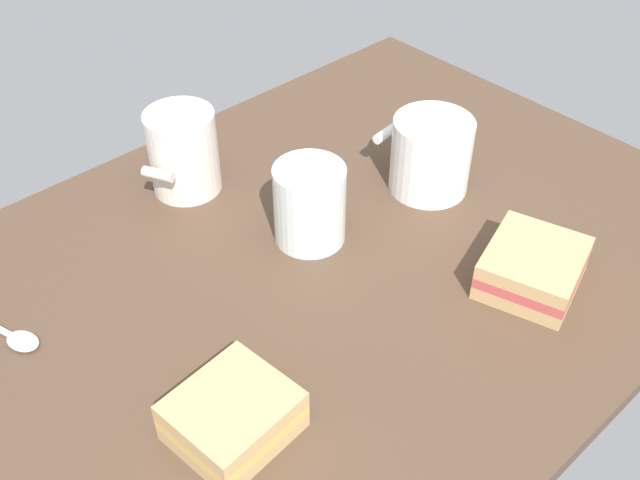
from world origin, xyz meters
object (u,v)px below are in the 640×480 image
Objects in this scene: sandwich_side at (233,416)px; spoon at (7,333)px; coffee_mug_milky at (183,151)px; glass_of_milk at (310,207)px; sandwich_main at (533,268)px; coffee_mug_black at (431,154)px.

sandwich_side is 0.89× the size of spoon.
coffee_mug_milky is at bearing -118.74° from sandwich_side.
coffee_mug_milky reaches higher than glass_of_milk.
coffee_mug_milky is 1.00× the size of sandwich_side.
sandwich_main is at bearing 113.42° from coffee_mug_milky.
coffee_mug_black is 40.72cm from sandwich_side.
sandwich_main is 52.70cm from spoon.
coffee_mug_black is 1.14× the size of coffee_mug_milky.
coffee_mug_milky is (21.42, -19.57, 0.51)cm from coffee_mug_black.
coffee_mug_milky is at bearing -66.58° from sandwich_main.
coffee_mug_milky is 17.58cm from glass_of_milk.
spoon is (43.29, -30.00, -1.82)cm from sandwich_main.
coffee_mug_black is at bearing -162.67° from sandwich_side.
sandwich_main is at bearing 74.88° from coffee_mug_black.
coffee_mug_black is 29.02cm from coffee_mug_milky.
coffee_mug_milky reaches higher than spoon.
sandwich_main is at bearing 169.45° from sandwich_side.
coffee_mug_milky reaches higher than sandwich_main.
sandwich_main is 24.21cm from glass_of_milk.
spoon is (9.46, -23.70, -1.82)cm from sandwich_side.
sandwich_main is 34.41cm from sandwich_side.
glass_of_milk is (-4.67, 16.92, -0.94)cm from coffee_mug_milky.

